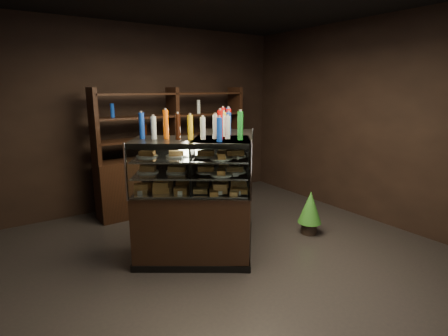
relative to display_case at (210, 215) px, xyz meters
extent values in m
plane|color=black|center=(0.18, -0.23, -0.49)|extent=(5.00, 5.00, 0.00)
cube|color=black|center=(0.18, 2.27, 1.01)|extent=(5.00, 0.02, 3.00)
cube|color=black|center=(2.68, -0.23, 1.01)|extent=(0.02, 5.00, 3.00)
cube|color=black|center=(0.25, 0.04, -0.06)|extent=(1.31, 1.41, 0.84)
cube|color=black|center=(0.25, 0.04, -0.45)|extent=(1.35, 1.45, 0.08)
cube|color=black|center=(0.25, 0.04, 0.93)|extent=(1.31, 1.41, 0.06)
cube|color=silver|center=(0.25, 0.04, 0.37)|extent=(1.24, 1.34, 0.02)
cube|color=silver|center=(0.25, 0.04, 0.57)|extent=(1.24, 1.34, 0.02)
cube|color=silver|center=(0.25, 0.04, 0.75)|extent=(1.24, 1.34, 0.02)
cube|color=white|center=(0.51, -0.17, 0.66)|extent=(0.81, 1.01, 0.60)
cylinder|color=silver|center=(0.91, 0.34, 0.66)|extent=(0.03, 0.03, 0.62)
cylinder|color=silver|center=(0.10, -0.67, 0.66)|extent=(0.03, 0.03, 0.62)
cube|color=black|center=(-0.25, -0.04, -0.06)|extent=(1.43, 1.26, 0.84)
cube|color=black|center=(-0.25, -0.04, -0.45)|extent=(1.48, 1.29, 0.08)
cube|color=black|center=(-0.25, -0.04, 0.93)|extent=(1.43, 1.26, 0.06)
cube|color=silver|center=(-0.25, -0.04, 0.37)|extent=(1.36, 1.18, 0.02)
cube|color=silver|center=(-0.25, -0.04, 0.57)|extent=(1.36, 1.18, 0.02)
cube|color=silver|center=(-0.25, -0.04, 0.75)|extent=(1.36, 1.18, 0.02)
cube|color=white|center=(-0.44, -0.31, 0.66)|extent=(1.08, 0.73, 0.60)
cylinder|color=silver|center=(0.10, -0.67, 0.66)|extent=(0.03, 0.03, 0.62)
cylinder|color=silver|center=(-0.97, 0.06, 0.66)|extent=(0.03, 0.03, 0.62)
cube|color=#BE8844|center=(-0.06, -0.40, 0.41)|extent=(0.18, 0.20, 0.06)
cube|color=#BE8844|center=(0.08, -0.23, 0.41)|extent=(0.18, 0.20, 0.06)
cube|color=#BE8844|center=(0.21, -0.06, 0.41)|extent=(0.18, 0.20, 0.06)
cube|color=#BE8844|center=(0.35, 0.11, 0.41)|extent=(0.18, 0.20, 0.06)
cube|color=#BE8844|center=(0.48, 0.27, 0.41)|extent=(0.18, 0.20, 0.06)
cube|color=#BE8844|center=(0.62, 0.44, 0.41)|extent=(0.18, 0.20, 0.06)
cylinder|color=white|center=(-0.05, -0.34, 0.59)|extent=(0.24, 0.24, 0.02)
cube|color=#BE8844|center=(-0.05, -0.34, 0.62)|extent=(0.17, 0.19, 0.05)
cylinder|color=white|center=(0.15, -0.09, 0.59)|extent=(0.24, 0.24, 0.02)
cube|color=#BE8844|center=(0.15, -0.09, 0.62)|extent=(0.17, 0.19, 0.05)
cylinder|color=white|center=(0.36, 0.17, 0.59)|extent=(0.24, 0.24, 0.02)
cube|color=#BE8844|center=(0.36, 0.17, 0.62)|extent=(0.17, 0.19, 0.05)
cylinder|color=white|center=(0.56, 0.42, 0.59)|extent=(0.24, 0.24, 0.02)
cube|color=#BE8844|center=(0.56, 0.42, 0.62)|extent=(0.17, 0.19, 0.05)
cylinder|color=white|center=(-0.05, -0.34, 0.76)|extent=(0.24, 0.24, 0.02)
cube|color=#BE8844|center=(-0.05, -0.34, 0.80)|extent=(0.17, 0.19, 0.05)
cylinder|color=white|center=(0.15, -0.09, 0.76)|extent=(0.24, 0.24, 0.02)
cube|color=#BE8844|center=(0.15, -0.09, 0.80)|extent=(0.17, 0.19, 0.05)
cylinder|color=white|center=(0.36, 0.17, 0.76)|extent=(0.24, 0.24, 0.02)
cube|color=#BE8844|center=(0.36, 0.17, 0.80)|extent=(0.17, 0.19, 0.05)
cylinder|color=white|center=(0.56, 0.42, 0.76)|extent=(0.24, 0.24, 0.02)
cube|color=#BE8844|center=(0.56, 0.42, 0.80)|extent=(0.17, 0.19, 0.05)
cube|color=#BE8844|center=(-0.72, 0.24, 0.41)|extent=(0.20, 0.18, 0.06)
cube|color=#BE8844|center=(-0.54, 0.12, 0.41)|extent=(0.20, 0.18, 0.06)
cube|color=#BE8844|center=(-0.36, 0.00, 0.41)|extent=(0.20, 0.18, 0.06)
cube|color=#BE8844|center=(-0.18, -0.12, 0.41)|extent=(0.20, 0.18, 0.06)
cube|color=#BE8844|center=(0.00, -0.25, 0.41)|extent=(0.20, 0.18, 0.06)
cube|color=#BE8844|center=(0.18, -0.37, 0.41)|extent=(0.20, 0.18, 0.06)
cylinder|color=white|center=(-0.66, 0.24, 0.59)|extent=(0.24, 0.24, 0.02)
cube|color=#BE8844|center=(-0.66, 0.24, 0.62)|extent=(0.19, 0.16, 0.05)
cylinder|color=white|center=(-0.39, 0.05, 0.59)|extent=(0.24, 0.24, 0.02)
cube|color=#BE8844|center=(-0.39, 0.05, 0.62)|extent=(0.19, 0.16, 0.05)
cylinder|color=white|center=(-0.12, -0.13, 0.59)|extent=(0.24, 0.24, 0.02)
cube|color=#BE8844|center=(-0.12, -0.13, 0.62)|extent=(0.19, 0.16, 0.05)
cylinder|color=white|center=(0.15, -0.31, 0.59)|extent=(0.24, 0.24, 0.02)
cube|color=#BE8844|center=(0.15, -0.31, 0.62)|extent=(0.19, 0.16, 0.05)
cylinder|color=white|center=(-0.66, 0.24, 0.76)|extent=(0.24, 0.24, 0.02)
cube|color=#BE8844|center=(-0.66, 0.24, 0.80)|extent=(0.19, 0.16, 0.05)
cylinder|color=white|center=(-0.39, 0.05, 0.76)|extent=(0.24, 0.24, 0.02)
cube|color=#BE8844|center=(-0.39, 0.05, 0.80)|extent=(0.19, 0.16, 0.05)
cylinder|color=white|center=(-0.12, -0.13, 0.76)|extent=(0.24, 0.24, 0.02)
cube|color=#BE8844|center=(-0.12, -0.13, 0.80)|extent=(0.19, 0.16, 0.05)
cylinder|color=white|center=(0.15, -0.31, 0.76)|extent=(0.24, 0.24, 0.02)
cube|color=#BE8844|center=(0.15, -0.31, 0.80)|extent=(0.19, 0.16, 0.05)
cylinder|color=#147223|center=(-0.09, -0.38, 1.10)|extent=(0.06, 0.06, 0.28)
cylinder|color=silver|center=(-0.09, -0.38, 1.25)|extent=(0.03, 0.03, 0.02)
cylinder|color=#D8590A|center=(0.00, -0.28, 1.10)|extent=(0.06, 0.06, 0.28)
cylinder|color=silver|center=(0.00, -0.28, 1.25)|extent=(0.03, 0.03, 0.02)
cylinder|color=#B20C0A|center=(0.08, -0.17, 1.10)|extent=(0.06, 0.06, 0.28)
cylinder|color=silver|center=(0.08, -0.17, 1.25)|extent=(0.03, 0.03, 0.02)
cylinder|color=#0F38B2|center=(0.17, -0.06, 1.10)|extent=(0.06, 0.06, 0.28)
cylinder|color=silver|center=(0.17, -0.06, 1.25)|extent=(0.03, 0.03, 0.02)
cylinder|color=black|center=(0.25, 0.04, 1.10)|extent=(0.06, 0.06, 0.28)
cylinder|color=silver|center=(0.25, 0.04, 1.25)|extent=(0.03, 0.03, 0.02)
cylinder|color=silver|center=(0.34, 0.15, 1.10)|extent=(0.06, 0.06, 0.28)
cylinder|color=silver|center=(0.34, 0.15, 1.25)|extent=(0.03, 0.03, 0.02)
cylinder|color=yellow|center=(0.42, 0.25, 1.10)|extent=(0.06, 0.06, 0.28)
cylinder|color=silver|center=(0.42, 0.25, 1.25)|extent=(0.03, 0.03, 0.02)
cylinder|color=#147223|center=(0.51, 0.36, 1.10)|extent=(0.06, 0.06, 0.28)
cylinder|color=silver|center=(0.51, 0.36, 1.25)|extent=(0.03, 0.03, 0.02)
cylinder|color=#D8590A|center=(0.59, 0.46, 1.10)|extent=(0.06, 0.06, 0.28)
cylinder|color=silver|center=(0.59, 0.46, 1.25)|extent=(0.03, 0.03, 0.02)
cylinder|color=#147223|center=(-0.71, 0.27, 1.10)|extent=(0.06, 0.06, 0.28)
cylinder|color=silver|center=(-0.71, 0.27, 1.25)|extent=(0.03, 0.03, 0.02)
cylinder|color=#D8590A|center=(-0.59, 0.19, 1.10)|extent=(0.06, 0.06, 0.28)
cylinder|color=silver|center=(-0.59, 0.19, 1.25)|extent=(0.03, 0.03, 0.02)
cylinder|color=#B20C0A|center=(-0.48, 0.11, 1.10)|extent=(0.06, 0.06, 0.28)
cylinder|color=silver|center=(-0.48, 0.11, 1.25)|extent=(0.03, 0.03, 0.02)
cylinder|color=#0F38B2|center=(-0.37, 0.04, 1.10)|extent=(0.06, 0.06, 0.28)
cylinder|color=silver|center=(-0.37, 0.04, 1.25)|extent=(0.03, 0.03, 0.02)
cylinder|color=black|center=(-0.25, -0.04, 1.10)|extent=(0.06, 0.06, 0.28)
cylinder|color=silver|center=(-0.25, -0.04, 1.25)|extent=(0.03, 0.03, 0.02)
cylinder|color=silver|center=(-0.14, -0.11, 1.10)|extent=(0.06, 0.06, 0.28)
cylinder|color=silver|center=(-0.14, -0.11, 1.25)|extent=(0.03, 0.03, 0.02)
cylinder|color=yellow|center=(-0.03, -0.19, 1.10)|extent=(0.06, 0.06, 0.28)
cylinder|color=silver|center=(-0.03, -0.19, 1.25)|extent=(0.03, 0.03, 0.02)
cylinder|color=#147223|center=(0.08, -0.26, 1.10)|extent=(0.06, 0.06, 0.28)
cylinder|color=silver|center=(0.08, -0.26, 1.25)|extent=(0.03, 0.03, 0.02)
cylinder|color=#D8590A|center=(0.20, -0.34, 1.10)|extent=(0.06, 0.06, 0.28)
cylinder|color=silver|center=(0.20, -0.34, 1.25)|extent=(0.03, 0.03, 0.02)
cylinder|color=black|center=(1.46, -0.28, -0.40)|extent=(0.22, 0.22, 0.16)
cone|color=#1A5317|center=(1.46, -0.28, -0.10)|extent=(0.32, 0.32, 0.45)
cone|color=#1A5317|center=(1.46, -0.28, 0.05)|extent=(0.25, 0.25, 0.31)
cube|color=black|center=(0.42, 1.82, -0.04)|extent=(2.59, 0.47, 0.90)
cube|color=black|center=(-0.84, 1.79, 0.96)|extent=(0.07, 0.38, 1.10)
cube|color=black|center=(0.42, 1.82, 0.96)|extent=(0.07, 0.38, 1.10)
cube|color=black|center=(1.68, 1.84, 0.96)|extent=(0.07, 0.38, 1.10)
cube|color=black|center=(0.42, 1.82, 0.71)|extent=(2.54, 0.43, 0.03)
cube|color=black|center=(0.42, 1.82, 1.06)|extent=(2.54, 0.43, 0.03)
cube|color=black|center=(0.42, 1.82, 1.41)|extent=(2.54, 0.43, 0.03)
cylinder|color=#147223|center=(-0.56, 1.80, 0.84)|extent=(0.06, 0.06, 0.22)
cylinder|color=#D8590A|center=(-0.07, 1.81, 0.84)|extent=(0.06, 0.06, 0.22)
cylinder|color=#B20C0A|center=(0.42, 1.82, 0.84)|extent=(0.06, 0.06, 0.22)
cylinder|color=#0F38B2|center=(0.91, 1.83, 0.84)|extent=(0.06, 0.06, 0.22)
cylinder|color=black|center=(1.40, 1.84, 0.84)|extent=(0.06, 0.06, 0.22)
camera|label=1|loc=(-2.07, -3.42, 1.51)|focal=28.00mm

